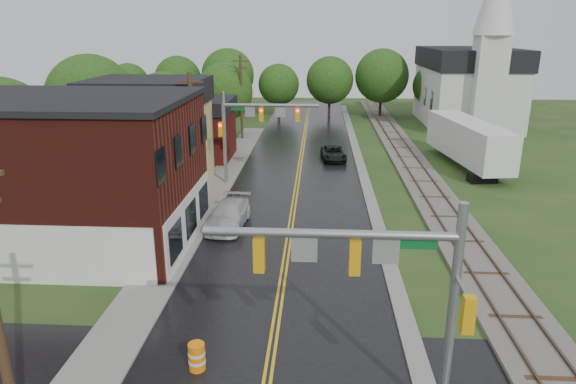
# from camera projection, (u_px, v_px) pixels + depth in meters

# --- Properties ---
(main_road) EXTENTS (10.00, 90.00, 0.02)m
(main_road) POSITION_uv_depth(u_px,v_px,m) (299.00, 175.00, 43.00)
(main_road) COLOR black
(main_road) RESTS_ON ground
(curb_right) EXTENTS (0.80, 70.00, 0.12)m
(curb_right) POSITION_uv_depth(u_px,v_px,m) (359.00, 161.00, 47.44)
(curb_right) COLOR gray
(curb_right) RESTS_ON ground
(sidewalk_left) EXTENTS (2.40, 50.00, 0.12)m
(sidewalk_left) POSITION_uv_depth(u_px,v_px,m) (214.00, 191.00, 38.61)
(sidewalk_left) COLOR gray
(sidewalk_left) RESTS_ON ground
(brick_building) EXTENTS (14.30, 10.30, 8.30)m
(brick_building) POSITION_uv_depth(u_px,v_px,m) (61.00, 172.00, 28.20)
(brick_building) COLOR #4C1710
(brick_building) RESTS_ON ground
(yellow_house) EXTENTS (8.00, 7.00, 6.40)m
(yellow_house) POSITION_uv_depth(u_px,v_px,m) (152.00, 146.00, 38.86)
(yellow_house) COLOR tan
(yellow_house) RESTS_ON ground
(darkred_building) EXTENTS (7.00, 6.00, 4.40)m
(darkred_building) POSITION_uv_depth(u_px,v_px,m) (194.00, 135.00, 47.67)
(darkred_building) COLOR #3F0F0C
(darkred_building) RESTS_ON ground
(church) EXTENTS (10.40, 18.40, 20.00)m
(church) POSITION_uv_depth(u_px,v_px,m) (470.00, 79.00, 62.64)
(church) COLOR silver
(church) RESTS_ON ground
(railroad) EXTENTS (3.20, 80.00, 0.30)m
(railroad) POSITION_uv_depth(u_px,v_px,m) (409.00, 160.00, 47.15)
(railroad) COLOR #59544C
(railroad) RESTS_ON ground
(traffic_signal_near) EXTENTS (7.34, 0.30, 7.20)m
(traffic_signal_near) POSITION_uv_depth(u_px,v_px,m) (381.00, 275.00, 14.67)
(traffic_signal_near) COLOR gray
(traffic_signal_near) RESTS_ON ground
(traffic_signal_far) EXTENTS (7.34, 0.43, 7.20)m
(traffic_signal_far) POSITION_uv_depth(u_px,v_px,m) (252.00, 121.00, 38.84)
(traffic_signal_far) COLOR gray
(traffic_signal_far) RESTS_ON ground
(utility_pole_b) EXTENTS (1.80, 0.28, 9.00)m
(utility_pole_b) POSITION_uv_depth(u_px,v_px,m) (193.00, 137.00, 34.35)
(utility_pole_b) COLOR #382616
(utility_pole_b) RESTS_ON ground
(utility_pole_c) EXTENTS (1.80, 0.28, 9.00)m
(utility_pole_c) POSITION_uv_depth(u_px,v_px,m) (241.00, 96.00, 55.27)
(utility_pole_c) COLOR #382616
(utility_pole_c) RESTS_ON ground
(tree_left_a) EXTENTS (6.80, 6.80, 8.67)m
(tree_left_a) POSITION_uv_depth(u_px,v_px,m) (3.00, 130.00, 34.89)
(tree_left_a) COLOR black
(tree_left_a) RESTS_ON ground
(tree_left_b) EXTENTS (7.60, 7.60, 9.69)m
(tree_left_b) POSITION_uv_depth(u_px,v_px,m) (93.00, 101.00, 44.10)
(tree_left_b) COLOR black
(tree_left_b) RESTS_ON ground
(tree_left_c) EXTENTS (6.00, 6.00, 7.65)m
(tree_left_c) POSITION_uv_depth(u_px,v_px,m) (166.00, 103.00, 51.84)
(tree_left_c) COLOR black
(tree_left_c) RESTS_ON ground
(tree_left_e) EXTENTS (6.40, 6.40, 8.16)m
(tree_left_e) POSITION_uv_depth(u_px,v_px,m) (226.00, 93.00, 57.17)
(tree_left_e) COLOR black
(tree_left_e) RESTS_ON ground
(suv_dark) EXTENTS (2.51, 4.71, 1.26)m
(suv_dark) POSITION_uv_depth(u_px,v_px,m) (333.00, 153.00, 47.54)
(suv_dark) COLOR black
(suv_dark) RESTS_ON ground
(pickup_white) EXTENTS (2.43, 5.27, 1.49)m
(pickup_white) POSITION_uv_depth(u_px,v_px,m) (229.00, 215.00, 31.55)
(pickup_white) COLOR silver
(pickup_white) RESTS_ON ground
(semi_trailer) EXTENTS (4.52, 13.21, 4.04)m
(semi_trailer) POSITION_uv_depth(u_px,v_px,m) (468.00, 140.00, 44.67)
(semi_trailer) COLOR black
(semi_trailer) RESTS_ON ground
(construction_barrel) EXTENTS (0.75, 0.75, 1.06)m
(construction_barrel) POSITION_uv_depth(u_px,v_px,m) (197.00, 357.00, 18.27)
(construction_barrel) COLOR orange
(construction_barrel) RESTS_ON ground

